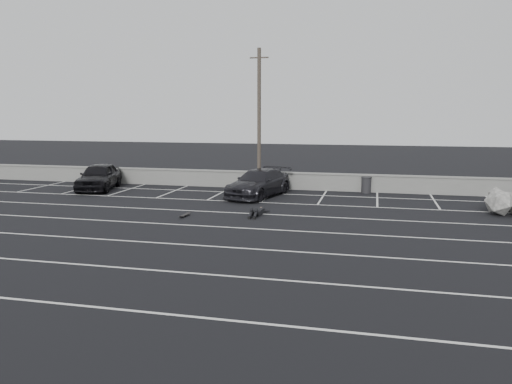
% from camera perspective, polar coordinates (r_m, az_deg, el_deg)
% --- Properties ---
extents(ground, '(120.00, 120.00, 0.00)m').
position_cam_1_polar(ground, '(18.25, -8.92, -5.91)').
color(ground, black).
rests_on(ground, ground).
extents(seawall, '(50.00, 0.45, 1.06)m').
position_cam_1_polar(seawall, '(31.31, 0.81, 1.43)').
color(seawall, gray).
rests_on(seawall, ground).
extents(stall_lines, '(36.00, 20.05, 0.01)m').
position_cam_1_polar(stall_lines, '(22.30, -4.82, -3.10)').
color(stall_lines, silver).
rests_on(stall_lines, ground).
extents(car_left, '(3.06, 5.12, 1.63)m').
position_cam_1_polar(car_left, '(32.24, -17.51, 1.71)').
color(car_left, black).
rests_on(car_left, ground).
extents(car_right, '(3.36, 5.60, 1.52)m').
position_cam_1_polar(car_right, '(28.20, 0.30, 1.03)').
color(car_right, black).
rests_on(car_right, ground).
extents(utility_pole, '(1.13, 0.23, 8.48)m').
position_cam_1_polar(utility_pole, '(30.28, 0.36, 8.28)').
color(utility_pole, '#4C4238').
rests_on(utility_pole, ground).
extents(trash_bin, '(0.83, 0.83, 0.96)m').
position_cam_1_polar(trash_bin, '(30.16, 12.49, 0.81)').
color(trash_bin, '#28272A').
rests_on(trash_bin, ground).
extents(person, '(1.03, 2.40, 0.47)m').
position_cam_1_polar(person, '(23.29, 0.27, -1.97)').
color(person, black).
rests_on(person, ground).
extents(skateboard, '(0.26, 0.77, 0.09)m').
position_cam_1_polar(skateboard, '(22.96, -8.17, -2.64)').
color(skateboard, black).
rests_on(skateboard, ground).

